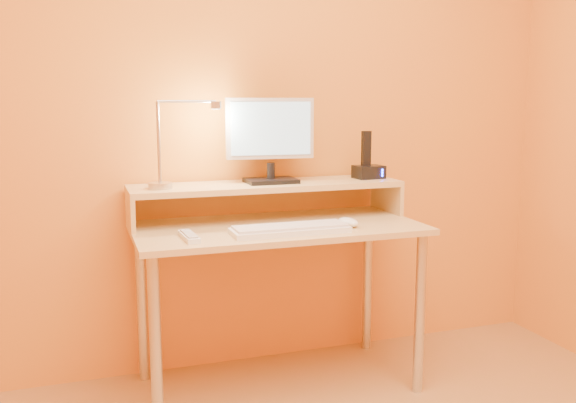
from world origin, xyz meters
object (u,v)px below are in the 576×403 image
object	(u,v)px
lamp_base	(160,186)
phone_dock	(369,172)
keyboard	(290,230)
mouse	(348,222)
remote_control	(189,237)
monitor_panel	(270,128)

from	to	relation	value
lamp_base	phone_dock	world-z (taller)	phone_dock
keyboard	mouse	size ratio (longest dim) A/B	4.19
keyboard	remote_control	world-z (taller)	keyboard
phone_dock	remote_control	xyz separation A→B (m)	(-0.89, -0.30, -0.18)
keyboard	remote_control	distance (m)	0.40
lamp_base	keyboard	distance (m)	0.57
monitor_panel	phone_dock	world-z (taller)	monitor_panel
phone_dock	mouse	world-z (taller)	phone_dock
remote_control	phone_dock	bearing A→B (deg)	15.48
lamp_base	remote_control	size ratio (longest dim) A/B	0.55
lamp_base	mouse	xyz separation A→B (m)	(0.74, -0.25, -0.15)
phone_dock	keyboard	world-z (taller)	phone_dock
monitor_panel	remote_control	xyz separation A→B (m)	(-0.42, -0.31, -0.39)
lamp_base	keyboard	xyz separation A→B (m)	(0.47, -0.29, -0.16)
mouse	phone_dock	bearing A→B (deg)	36.27
lamp_base	keyboard	world-z (taller)	lamp_base
phone_dock	remote_control	size ratio (longest dim) A/B	0.72
remote_control	mouse	bearing A→B (deg)	-1.29
monitor_panel	remote_control	bearing A→B (deg)	-139.36
mouse	remote_control	xyz separation A→B (m)	(-0.67, -0.02, -0.01)
remote_control	keyboard	bearing A→B (deg)	-6.05
lamp_base	keyboard	size ratio (longest dim) A/B	0.21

